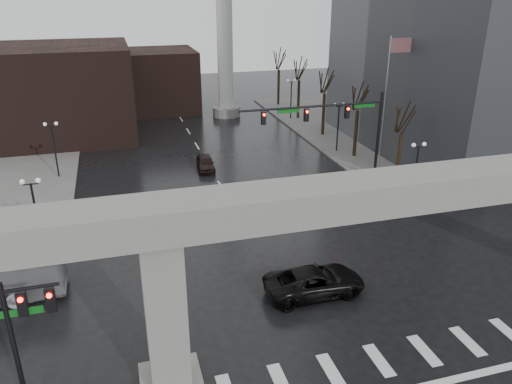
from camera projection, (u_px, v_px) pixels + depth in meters
ground at (322, 356)px, 23.26m from camera, size 160.00×160.00×0.00m
sidewalk_ne at (402, 123)px, 61.79m from camera, size 28.00×36.00×0.15m
elevated_guideway at (358, 220)px, 20.93m from camera, size 48.00×2.60×8.70m
building_far_left at (57, 92)px, 54.99m from camera, size 16.00×14.00×10.00m
building_far_mid at (158, 80)px, 67.31m from camera, size 10.00×10.00×8.00m
smokestack at (224, 8)px, 60.43m from camera, size 3.60×3.60×30.00m
signal_mast_arm at (337, 122)px, 39.98m from camera, size 12.12×0.43×8.00m
signal_left_pole at (25, 324)px, 19.00m from camera, size 2.30×0.30×6.00m
flagpole_assembly at (389, 89)px, 43.77m from camera, size 2.06×0.12×12.00m
lamp_right_0 at (417, 163)px, 37.78m from camera, size 1.22×0.32×5.11m
lamp_right_1 at (338, 119)px, 50.19m from camera, size 1.22×0.32×5.11m
lamp_right_2 at (291, 92)px, 62.60m from camera, size 1.22×0.32×5.11m
lamp_left_0 at (34, 203)px, 30.88m from camera, size 1.22×0.32×5.11m
lamp_left_1 at (53, 140)px, 43.29m from camera, size 1.22×0.32×5.11m
lamp_left_2 at (64, 106)px, 55.70m from camera, size 1.22×0.32×5.11m
tree_right_0 at (399, 155)px, 41.87m from camera, size 1.09×1.58×7.50m
tree_right_1 at (356, 129)px, 48.94m from camera, size 1.09×1.61×7.67m
tree_right_2 at (324, 110)px, 56.01m from camera, size 1.10×1.63×7.85m
tree_right_3 at (299, 96)px, 63.07m from camera, size 1.11×1.66×8.02m
tree_right_4 at (279, 84)px, 70.14m from camera, size 1.12×1.69×8.19m
pickup_truck at (315, 282)px, 27.64m from camera, size 5.63×2.61×1.56m
far_car at (205, 163)px, 46.35m from camera, size 1.82×3.92×1.30m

